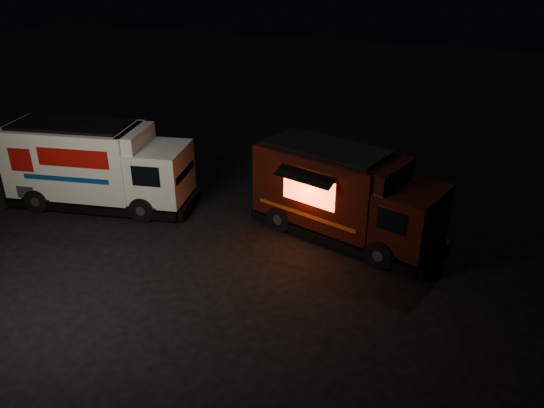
{
  "coord_description": "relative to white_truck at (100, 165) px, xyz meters",
  "views": [
    {
      "loc": [
        6.88,
        -11.54,
        8.31
      ],
      "look_at": [
        1.53,
        2.0,
        1.16
      ],
      "focal_mm": 35.0,
      "sensor_mm": 36.0,
      "label": 1
    }
  ],
  "objects": [
    {
      "name": "ground",
      "position": [
        4.87,
        -2.04,
        -1.47
      ],
      "size": [
        80.0,
        80.0,
        0.0
      ],
      "primitive_type": "plane",
      "color": "black",
      "rests_on": "ground"
    },
    {
      "name": "white_truck",
      "position": [
        0.0,
        0.0,
        0.0
      ],
      "size": [
        6.78,
        3.41,
        2.94
      ],
      "primitive_type": null,
      "rotation": [
        0.0,
        0.0,
        0.19
      ],
      "color": "white",
      "rests_on": "ground"
    },
    {
      "name": "red_truck",
      "position": [
        8.52,
        0.9,
        -0.06
      ],
      "size": [
        6.45,
        3.83,
        2.82
      ],
      "primitive_type": null,
      "rotation": [
        0.0,
        0.0,
        -0.28
      ],
      "color": "black",
      "rests_on": "ground"
    }
  ]
}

